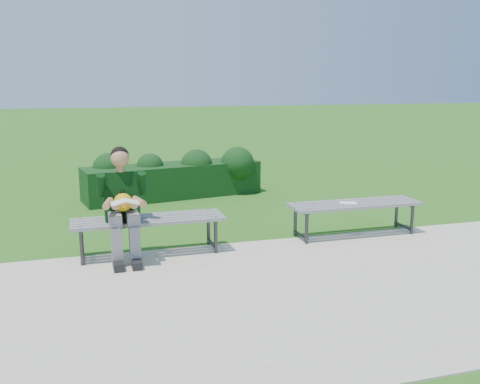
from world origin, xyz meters
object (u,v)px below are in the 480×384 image
(hedge, at_px, (177,176))
(bench_right, at_px, (355,207))
(bench_left, at_px, (149,222))
(seated_boy, at_px, (122,201))
(paper_sheet, at_px, (348,203))

(hedge, xyz_separation_m, bench_right, (1.85, -3.26, 0.03))
(bench_left, bearing_deg, bench_right, 0.83)
(seated_boy, distance_m, paper_sheet, 2.98)
(bench_right, bearing_deg, bench_left, -179.17)
(bench_right, xyz_separation_m, seated_boy, (-3.07, -0.13, 0.30))
(bench_left, xyz_separation_m, bench_right, (2.77, 0.04, 0.00))
(paper_sheet, bearing_deg, seated_boy, -177.46)
(bench_right, distance_m, paper_sheet, 0.12)
(paper_sheet, bearing_deg, hedge, 118.20)
(hedge, height_order, seated_boy, seated_boy)
(bench_right, bearing_deg, hedge, 119.54)
(hedge, relative_size, seated_boy, 2.51)
(hedge, relative_size, bench_right, 1.83)
(seated_boy, bearing_deg, paper_sheet, 2.54)
(hedge, relative_size, paper_sheet, 12.56)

